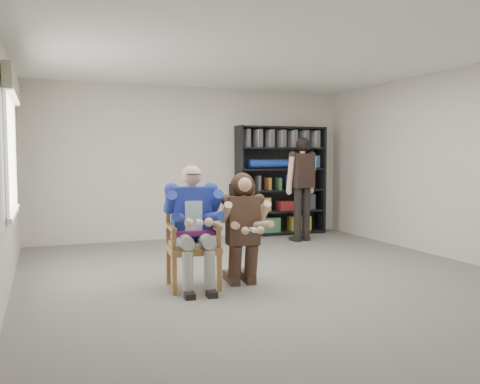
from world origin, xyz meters
name	(u,v)px	position (x,y,z in m)	size (l,w,h in m)	color
room_shell	(273,166)	(0.00, 0.00, 1.40)	(6.00, 7.00, 2.80)	silver
floor	(273,279)	(0.00, 0.00, 0.00)	(6.00, 7.00, 0.01)	slate
window_left	(13,147)	(-2.95, 1.00, 1.63)	(0.16, 2.00, 1.75)	silver
armchair	(193,241)	(-1.03, -0.04, 0.55)	(0.64, 0.62, 1.10)	olive
seated_man	(193,226)	(-1.03, -0.04, 0.72)	(0.62, 0.86, 1.43)	navy
kneeling_woman	(244,230)	(-0.45, -0.16, 0.66)	(0.55, 0.88, 1.31)	#3D2520
bookshelf	(281,181)	(1.70, 3.28, 1.05)	(1.80, 0.38, 2.10)	black
standing_man	(302,190)	(1.69, 2.40, 0.92)	(0.57, 0.32, 1.85)	black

